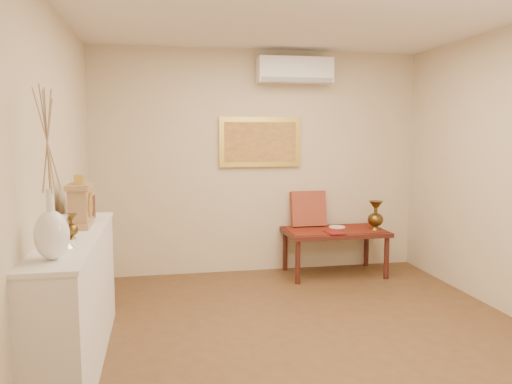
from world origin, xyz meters
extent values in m
plane|color=brown|center=(0.00, 0.00, 0.00)|extent=(4.50, 4.50, 0.00)
plane|color=silver|center=(0.00, 0.00, 2.70)|extent=(4.50, 4.50, 0.00)
cube|color=beige|center=(0.00, 2.25, 1.35)|extent=(4.00, 0.02, 2.70)
cube|color=beige|center=(-2.00, 0.00, 1.35)|extent=(0.02, 4.50, 2.70)
cube|color=maroon|center=(0.85, 1.88, 0.55)|extent=(1.14, 0.59, 0.01)
cylinder|color=white|center=(0.92, 1.98, 0.56)|extent=(0.20, 0.20, 0.01)
cube|color=maroon|center=(0.77, 1.67, 0.56)|extent=(0.20, 0.26, 0.01)
cube|color=maroon|center=(0.59, 2.14, 0.78)|extent=(0.44, 0.19, 0.45)
cube|color=white|center=(-1.82, 0.00, 0.47)|extent=(0.35, 2.00, 0.95)
cube|color=white|center=(-1.82, 0.00, 0.96)|extent=(0.37, 2.02, 0.03)
cube|color=tan|center=(-1.82, 0.30, 1.00)|extent=(0.16, 0.36, 0.05)
cube|color=tan|center=(-1.82, 0.30, 1.16)|extent=(0.14, 0.30, 0.25)
cylinder|color=beige|center=(-1.75, 0.30, 1.16)|extent=(0.01, 0.17, 0.17)
cylinder|color=gold|center=(-1.74, 0.30, 1.16)|extent=(0.01, 0.19, 0.19)
cube|color=tan|center=(-1.82, 0.30, 1.30)|extent=(0.17, 0.34, 0.04)
cube|color=gold|center=(-1.82, 0.30, 1.35)|extent=(0.06, 0.11, 0.07)
cube|color=tan|center=(-1.83, 0.59, 1.09)|extent=(0.15, 0.20, 0.22)
cube|color=#431A14|center=(-1.76, 0.59, 1.04)|extent=(0.01, 0.17, 0.09)
cube|color=#431A14|center=(-1.76, 0.59, 1.14)|extent=(0.01, 0.17, 0.09)
cube|color=tan|center=(-1.83, 0.59, 1.21)|extent=(0.16, 0.21, 0.02)
cube|color=#431A14|center=(0.85, 1.88, 0.53)|extent=(1.20, 0.70, 0.05)
cylinder|color=#431A14|center=(0.31, 1.59, 0.25)|extent=(0.06, 0.06, 0.50)
cylinder|color=#431A14|center=(1.39, 1.59, 0.25)|extent=(0.06, 0.06, 0.50)
cylinder|color=#431A14|center=(0.31, 2.17, 0.25)|extent=(0.06, 0.06, 0.50)
cylinder|color=#431A14|center=(1.39, 2.17, 0.25)|extent=(0.06, 0.06, 0.50)
cube|color=gold|center=(0.00, 2.23, 1.60)|extent=(1.00, 0.05, 0.60)
cube|color=gold|center=(0.00, 2.20, 1.60)|extent=(0.88, 0.01, 0.48)
cube|color=white|center=(0.40, 2.12, 2.45)|extent=(0.90, 0.24, 0.30)
cube|color=gray|center=(0.40, 2.00, 2.33)|extent=(0.86, 0.02, 0.05)
camera|label=1|loc=(-1.20, -3.74, 1.72)|focal=35.00mm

